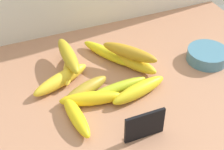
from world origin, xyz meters
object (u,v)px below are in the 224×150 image
(banana_10, at_px, (68,55))
(banana_8, at_px, (61,79))
(banana_5, at_px, (91,99))
(banana_4, at_px, (86,89))
(banana_6, at_px, (76,116))
(banana_1, at_px, (116,87))
(chalkboard_sign, at_px, (144,126))
(banana_0, at_px, (108,53))
(banana_2, at_px, (69,68))
(banana_9, at_px, (130,52))
(fruit_bowl, at_px, (207,55))
(banana_7, at_px, (131,61))
(banana_3, at_px, (139,90))

(banana_10, bearing_deg, banana_8, -125.02)
(banana_5, bearing_deg, banana_4, 91.10)
(banana_8, bearing_deg, banana_10, 54.98)
(banana_6, distance_m, banana_10, 0.24)
(banana_1, distance_m, banana_10, 0.19)
(banana_1, bearing_deg, chalkboard_sign, -90.68)
(banana_0, relative_size, banana_2, 1.23)
(banana_4, distance_m, banana_9, 0.19)
(banana_6, distance_m, banana_8, 0.16)
(banana_1, relative_size, banana_8, 0.99)
(banana_5, xyz_separation_m, banana_10, (-0.01, 0.18, 0.03))
(fruit_bowl, xyz_separation_m, banana_6, (-0.49, -0.10, -0.00))
(banana_10, bearing_deg, fruit_bowl, -16.43)
(fruit_bowl, height_order, banana_9, banana_9)
(fruit_bowl, bearing_deg, banana_6, -168.75)
(banana_1, bearing_deg, banana_5, -166.16)
(chalkboard_sign, distance_m, banana_4, 0.23)
(banana_0, height_order, banana_9, banana_9)
(banana_8, bearing_deg, banana_2, 52.27)
(banana_6, bearing_deg, banana_9, 34.22)
(banana_0, bearing_deg, banana_4, -131.14)
(banana_6, bearing_deg, banana_2, 78.43)
(banana_9, bearing_deg, banana_7, 28.04)
(chalkboard_sign, relative_size, banana_6, 0.64)
(banana_0, xyz_separation_m, banana_3, (0.01, -0.21, 0.00))
(chalkboard_sign, distance_m, banana_2, 0.35)
(fruit_bowl, distance_m, banana_4, 0.43)
(banana_2, xyz_separation_m, banana_10, (0.01, 0.01, 0.04))
(banana_5, relative_size, banana_6, 1.06)
(banana_2, relative_size, banana_5, 0.94)
(chalkboard_sign, relative_size, banana_3, 0.58)
(banana_1, xyz_separation_m, banana_5, (-0.09, -0.02, 0.00))
(banana_2, bearing_deg, banana_3, -49.52)
(banana_5, bearing_deg, banana_6, -141.88)
(fruit_bowl, xyz_separation_m, banana_4, (-0.43, -0.01, 0.00))
(fruit_bowl, distance_m, banana_10, 0.46)
(banana_0, xyz_separation_m, banana_10, (-0.14, -0.01, 0.04))
(banana_4, xyz_separation_m, banana_9, (0.17, 0.07, 0.04))
(banana_7, bearing_deg, chalkboard_sign, -108.42)
(fruit_bowl, xyz_separation_m, banana_0, (-0.30, 0.14, -0.00))
(chalkboard_sign, height_order, banana_5, chalkboard_sign)
(banana_7, relative_size, banana_9, 1.01)
(chalkboard_sign, distance_m, banana_5, 0.19)
(banana_0, xyz_separation_m, banana_6, (-0.19, -0.24, 0.00))
(chalkboard_sign, relative_size, banana_4, 0.68)
(fruit_bowl, bearing_deg, banana_0, 155.34)
(banana_2, height_order, banana_5, banana_5)
(banana_2, bearing_deg, banana_0, 9.36)
(banana_5, height_order, banana_7, banana_7)
(banana_2, xyz_separation_m, banana_9, (0.19, -0.06, 0.05))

